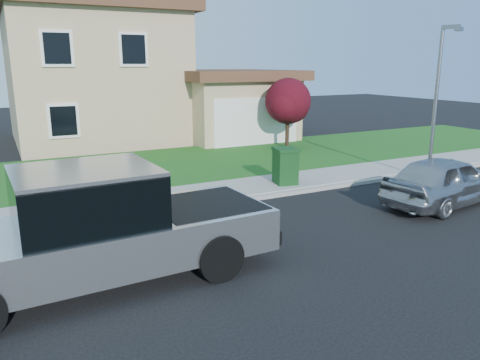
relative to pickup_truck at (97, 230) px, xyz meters
name	(u,v)px	position (x,y,z in m)	size (l,w,h in m)	color
ground	(245,242)	(3.35, 0.48, -1.03)	(80.00, 80.00, 0.00)	black
curb	(229,202)	(4.35, 3.38, -0.97)	(40.00, 0.20, 0.12)	gray
sidewalk	(213,193)	(4.35, 4.48, -0.95)	(40.00, 2.00, 0.15)	gray
lawn	(166,166)	(4.35, 8.98, -0.98)	(40.00, 7.00, 0.10)	#144213
house	(121,79)	(4.67, 16.86, 2.14)	(14.00, 11.30, 6.85)	tan
pickup_truck	(97,230)	(0.00, 0.00, 0.00)	(6.80, 2.66, 2.20)	black
woman	(162,210)	(1.72, 1.45, -0.27)	(0.60, 0.47, 1.60)	#E7A87F
sedan	(446,181)	(9.85, 0.42, -0.30)	(1.71, 4.26, 1.45)	#A2A4A9
ornamental_tree	(288,103)	(10.81, 10.13, 1.15)	(2.37, 2.14, 3.26)	black
trash_bin	(285,166)	(6.82, 4.18, -0.28)	(0.88, 0.96, 1.18)	#103B14
street_lamp	(438,96)	(11.59, 2.42, 1.92)	(0.34, 0.68, 5.18)	slate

